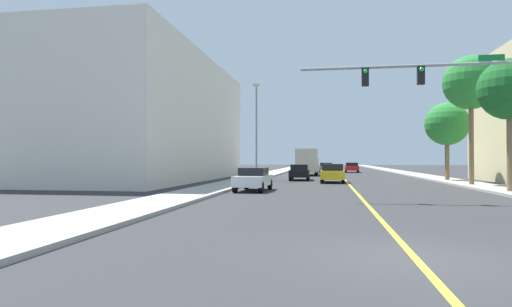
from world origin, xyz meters
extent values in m
plane|color=#2D2D30|center=(0.00, 42.00, 0.00)|extent=(192.00, 192.00, 0.00)
cube|color=#9E9B93|center=(-8.70, 42.00, 0.07)|extent=(2.74, 168.00, 0.15)
cube|color=#9E9B93|center=(8.70, 42.00, 0.07)|extent=(2.74, 168.00, 0.15)
cube|color=yellow|center=(0.00, 42.00, 0.00)|extent=(0.16, 144.00, 0.01)
cube|color=silver|center=(-18.40, 28.85, 5.56)|extent=(12.58, 27.59, 11.12)
cylinder|color=gray|center=(2.42, 11.80, 6.19)|extent=(10.62, 0.14, 0.14)
cube|color=black|center=(2.59, 11.80, 5.74)|extent=(0.32, 0.24, 0.84)
sphere|color=green|center=(2.59, 11.66, 5.99)|extent=(0.20, 0.20, 0.20)
cube|color=black|center=(0.12, 11.80, 5.74)|extent=(0.32, 0.24, 0.84)
sphere|color=green|center=(0.12, 11.66, 5.99)|extent=(0.20, 0.20, 0.20)
cube|color=#147233|center=(5.60, 11.80, 6.44)|extent=(1.10, 0.04, 0.28)
cylinder|color=gray|center=(-7.83, 28.82, 4.26)|extent=(0.16, 0.16, 8.23)
cube|color=beige|center=(-7.83, 28.82, 8.53)|extent=(0.56, 0.28, 0.20)
cylinder|color=brown|center=(8.30, 16.75, 2.96)|extent=(0.38, 0.38, 5.62)
sphere|color=#195B23|center=(8.30, 16.75, 5.77)|extent=(3.38, 3.38, 3.38)
cone|color=#195B23|center=(7.85, 17.66, 5.57)|extent=(1.49, 1.02, 1.50)
cone|color=#195B23|center=(7.29, 16.83, 5.57)|extent=(0.54, 1.68, 1.59)
cone|color=#195B23|center=(7.79, 15.87, 5.57)|extent=(1.71, 1.28, 1.62)
cylinder|color=brown|center=(8.36, 23.36, 3.73)|extent=(0.34, 0.34, 7.16)
sphere|color=#287F33|center=(8.36, 23.36, 7.31)|extent=(3.77, 3.77, 3.77)
cone|color=#287F33|center=(9.48, 23.47, 7.11)|extent=(0.56, 1.52, 1.80)
cone|color=#287F33|center=(8.98, 24.30, 7.11)|extent=(1.74, 1.41, 1.68)
cone|color=#287F33|center=(7.92, 24.40, 7.11)|extent=(1.62, 1.00, 1.57)
cone|color=#287F33|center=(7.24, 23.50, 7.11)|extent=(0.59, 1.56, 1.95)
cone|color=#287F33|center=(7.93, 22.31, 7.11)|extent=(1.97, 1.17, 1.82)
cone|color=#287F33|center=(8.96, 22.40, 7.11)|extent=(1.71, 1.30, 1.94)
cylinder|color=brown|center=(8.50, 29.97, 2.54)|extent=(0.36, 0.36, 4.77)
sphere|color=#287F33|center=(8.50, 29.97, 4.92)|extent=(3.65, 3.65, 3.65)
cone|color=#287F33|center=(9.57, 29.77, 4.72)|extent=(0.68, 1.73, 1.72)
cone|color=#287F33|center=(9.01, 30.94, 4.72)|extent=(1.89, 1.39, 1.49)
cone|color=#287F33|center=(7.66, 30.68, 4.72)|extent=(1.22, 1.38, 1.78)
cone|color=#287F33|center=(7.72, 29.20, 4.72)|extent=(1.32, 1.33, 1.83)
cone|color=#287F33|center=(8.79, 28.91, 4.72)|extent=(1.66, 0.86, 1.33)
cube|color=white|center=(-6.02, 16.67, 0.62)|extent=(1.88, 4.08, 0.60)
cube|color=black|center=(-6.02, 16.77, 1.16)|extent=(1.59, 1.88, 0.47)
cylinder|color=black|center=(-5.32, 15.18, 0.32)|extent=(0.24, 0.65, 0.64)
cylinder|color=black|center=(-6.84, 15.23, 0.32)|extent=(0.24, 0.65, 0.64)
cylinder|color=black|center=(-5.21, 18.10, 0.32)|extent=(0.24, 0.65, 0.64)
cylinder|color=black|center=(-6.73, 18.15, 0.32)|extent=(0.24, 0.65, 0.64)
cube|color=gold|center=(-1.19, 26.85, 0.65)|extent=(1.94, 4.53, 0.67)
cube|color=black|center=(-1.19, 26.52, 1.25)|extent=(1.67, 2.17, 0.54)
cylinder|color=black|center=(-1.98, 28.56, 0.32)|extent=(0.23, 0.64, 0.64)
cylinder|color=black|center=(-0.32, 28.53, 0.32)|extent=(0.23, 0.64, 0.64)
cylinder|color=black|center=(-2.05, 25.17, 0.32)|extent=(0.23, 0.64, 0.64)
cylinder|color=black|center=(-0.39, 25.14, 0.32)|extent=(0.23, 0.64, 0.64)
cube|color=black|center=(-4.08, 30.27, 0.63)|extent=(1.79, 4.32, 0.62)
cube|color=black|center=(-4.08, 29.98, 1.18)|extent=(1.55, 2.06, 0.49)
cylinder|color=black|center=(-4.87, 31.85, 0.32)|extent=(0.23, 0.64, 0.64)
cylinder|color=black|center=(-3.35, 31.88, 0.32)|extent=(0.23, 0.64, 0.64)
cylinder|color=black|center=(-4.82, 28.66, 0.32)|extent=(0.23, 0.64, 0.64)
cylinder|color=black|center=(-3.30, 28.68, 0.32)|extent=(0.23, 0.64, 0.64)
cube|color=red|center=(1.91, 53.97, 0.63)|extent=(2.03, 4.41, 0.62)
cube|color=black|center=(1.91, 54.02, 1.18)|extent=(1.73, 2.10, 0.48)
cylinder|color=black|center=(1.11, 55.62, 0.32)|extent=(0.24, 0.65, 0.64)
cylinder|color=black|center=(2.81, 55.57, 0.32)|extent=(0.24, 0.65, 0.64)
cylinder|color=black|center=(1.01, 52.37, 0.32)|extent=(0.24, 0.65, 0.64)
cylinder|color=black|center=(2.71, 52.32, 0.32)|extent=(0.24, 0.65, 0.64)
cube|color=slate|center=(-1.73, 52.29, 0.67)|extent=(2.00, 4.58, 0.69)
cube|color=black|center=(-1.73, 52.14, 1.21)|extent=(1.72, 2.15, 0.40)
cylinder|color=black|center=(-2.62, 53.98, 0.32)|extent=(0.24, 0.65, 0.64)
cylinder|color=black|center=(-0.92, 54.03, 0.32)|extent=(0.24, 0.65, 0.64)
cylinder|color=black|center=(-2.54, 50.56, 0.32)|extent=(0.24, 0.65, 0.64)
cylinder|color=black|center=(-0.84, 50.60, 0.32)|extent=(0.24, 0.65, 0.64)
cube|color=red|center=(-3.90, 45.10, 1.25)|extent=(2.41, 2.00, 1.60)
cube|color=beige|center=(-3.92, 41.55, 1.77)|extent=(2.43, 5.13, 2.64)
cylinder|color=black|center=(-4.95, 45.11, 0.45)|extent=(0.29, 0.90, 0.90)
cylinder|color=black|center=(-2.85, 45.10, 0.45)|extent=(0.29, 0.90, 0.90)
cylinder|color=black|center=(-4.98, 40.28, 0.45)|extent=(0.29, 0.90, 0.90)
cylinder|color=black|center=(-2.88, 40.27, 0.45)|extent=(0.29, 0.90, 0.90)
camera|label=1|loc=(-1.68, -8.66, 1.91)|focal=30.01mm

